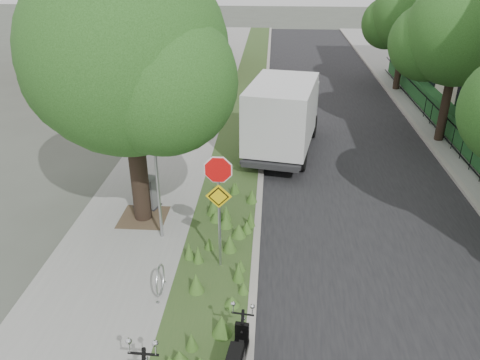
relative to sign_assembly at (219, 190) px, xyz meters
The scene contains 18 objects.
ground 2.78m from the sign_assembly, 22.62° to the right, with size 120.00×120.00×0.00m, color #4C5147.
sidewalk_near 10.10m from the sign_assembly, 106.84° to the left, with size 3.50×60.00×0.12m, color gray.
verge 9.69m from the sign_assembly, 90.61° to the left, with size 2.00×60.00×0.12m, color #304F21.
kerb_near 9.73m from the sign_assembly, 84.54° to the left, with size 0.20×60.00×0.13m, color #9E9991.
road 10.65m from the sign_assembly, 64.96° to the left, with size 7.00×60.00×0.01m, color black.
kerb_far 12.50m from the sign_assembly, 50.01° to the left, with size 0.20×60.00×0.13m, color #9E9991.
footpath_far 13.64m from the sign_assembly, 44.45° to the left, with size 3.20×60.00×0.12m, color gray.
street_tree_main 4.30m from the sign_assembly, 139.63° to the left, with size 6.21×5.54×7.66m.
bare_post 2.18m from the sign_assembly, 145.95° to the left, with size 0.08×0.08×4.00m.
bike_hoop 2.54m from the sign_assembly, 137.69° to the right, with size 0.06×0.78×0.77m.
sign_assembly is the anchor object (origin of this frame).
fence_far 12.86m from the sign_assembly, 47.60° to the left, with size 0.04×24.00×1.00m.
hedge_far 13.34m from the sign_assembly, 45.36° to the left, with size 1.00×24.00×1.10m, color #1A4A23.
brick_building 22.97m from the sign_assembly, 110.72° to the left, with size 9.40×10.40×8.30m.
far_tree_b 12.78m from the sign_assembly, 48.62° to the left, with size 4.83×4.31×6.56m.
far_tree_c 19.42m from the sign_assembly, 64.46° to the left, with size 4.37×3.89×5.93m.
box_truck 8.09m from the sign_assembly, 77.86° to the left, with size 3.17×5.96×2.56m.
utility_cabinet 4.30m from the sign_assembly, 132.25° to the left, with size 0.89×0.72×1.03m.
Camera 1 is at (-0.21, -9.25, 7.57)m, focal length 35.00 mm.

